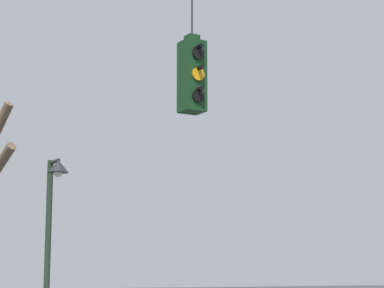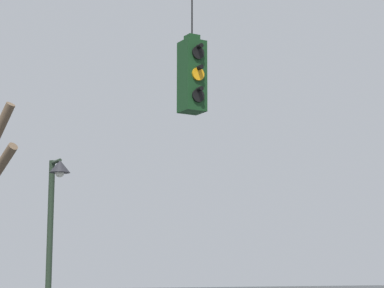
% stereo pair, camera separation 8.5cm
% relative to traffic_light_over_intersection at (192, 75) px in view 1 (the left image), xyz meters
% --- Properties ---
extents(traffic_light_over_intersection, '(0.34, 0.58, 2.53)m').
position_rel_traffic_light_over_intersection_xyz_m(traffic_light_over_intersection, '(0.00, 0.00, 0.00)').
color(traffic_light_over_intersection, '#143819').
extents(street_lamp, '(0.41, 0.72, 4.58)m').
position_rel_traffic_light_over_intersection_xyz_m(street_lamp, '(-0.50, 4.55, -2.12)').
color(street_lamp, '#233323').
rests_on(street_lamp, ground_plane).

